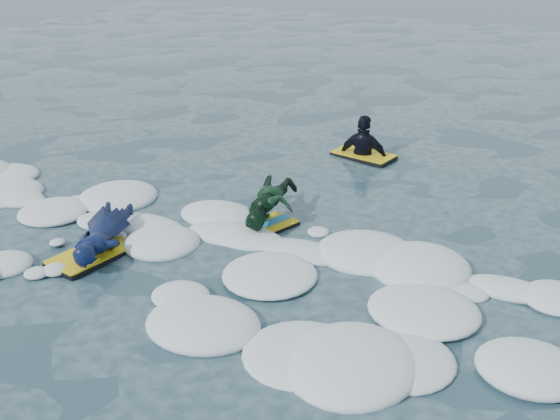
# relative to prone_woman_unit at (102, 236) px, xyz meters

# --- Properties ---
(ground) EXTENTS (120.00, 120.00, 0.00)m
(ground) POSITION_rel_prone_woman_unit_xyz_m (1.25, -0.48, -0.22)
(ground) COLOR #1C3943
(ground) RESTS_ON ground
(foam_band) EXTENTS (12.00, 3.10, 0.30)m
(foam_band) POSITION_rel_prone_woman_unit_xyz_m (1.25, 0.56, -0.22)
(foam_band) COLOR white
(foam_band) RESTS_ON ground
(prone_woman_unit) EXTENTS (1.14, 1.74, 0.43)m
(prone_woman_unit) POSITION_rel_prone_woman_unit_xyz_m (0.00, 0.00, 0.00)
(prone_woman_unit) COLOR black
(prone_woman_unit) RESTS_ON ground
(prone_child_unit) EXTENTS (0.84, 1.43, 0.53)m
(prone_child_unit) POSITION_rel_prone_woman_unit_xyz_m (1.61, 1.64, 0.06)
(prone_child_unit) COLOR black
(prone_child_unit) RESTS_ON ground
(waiting_rider_unit) EXTENTS (1.18, 0.81, 1.61)m
(waiting_rider_unit) POSITION_rel_prone_woman_unit_xyz_m (1.90, 4.81, -0.26)
(waiting_rider_unit) COLOR black
(waiting_rider_unit) RESTS_ON ground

